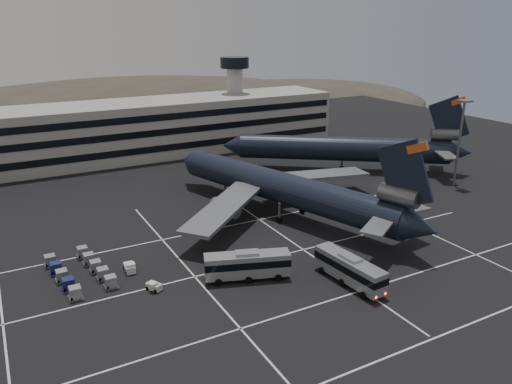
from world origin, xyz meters
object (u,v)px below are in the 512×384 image
bus_near (350,268)px  bus_far (247,264)px  uld_cluster (79,271)px  trijet_main (285,188)px  tug_a (130,268)px

bus_near → bus_far: size_ratio=0.98×
bus_far → uld_cluster: (-20.10, 11.65, -1.42)m
uld_cluster → bus_near: bearing=-31.4°
bus_near → trijet_main: bearing=72.9°
trijet_main → bus_far: 24.42m
trijet_main → bus_far: bearing=-151.5°
bus_near → tug_a: 30.50m
bus_near → bus_far: 13.77m
tug_a → uld_cluster: uld_cluster is taller
trijet_main → uld_cluster: bearing=171.4°
bus_near → uld_cluster: (-31.58, 19.25, -1.37)m
tug_a → uld_cluster: (-6.47, 2.00, 0.16)m
trijet_main → bus_near: bearing=-119.6°
trijet_main → tug_a: bearing=176.8°
bus_near → tug_a: size_ratio=4.66×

